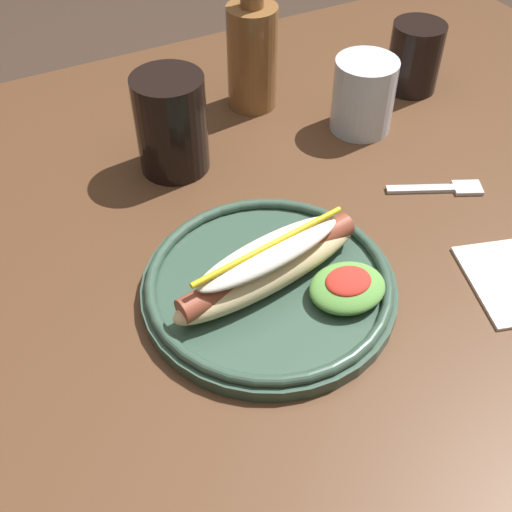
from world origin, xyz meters
The scene contains 7 objects.
dining_table centered at (0.00, 0.00, 0.65)m, with size 1.38×1.03×0.74m.
hot_dog_plate centered at (-0.03, -0.06, 0.76)m, with size 0.27×0.27×0.08m.
fork centered at (0.24, 0.00, 0.74)m, with size 0.12×0.07×0.00m.
soda_cup centered at (0.36, 0.22, 0.79)m, with size 0.08×0.08×0.10m, color black.
water_cup centered at (0.23, 0.17, 0.79)m, with size 0.08×0.08×0.10m, color silver.
extra_cup centered at (-0.04, 0.20, 0.80)m, with size 0.09×0.09×0.13m, color black.
glass_bottle centered at (0.12, 0.29, 0.82)m, with size 0.07×0.07×0.21m.
Camera 1 is at (-0.25, -0.45, 1.25)m, focal length 44.90 mm.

